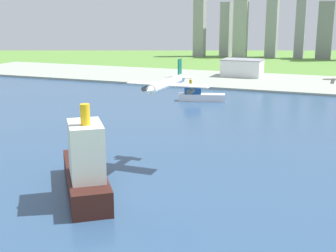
# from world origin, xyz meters

# --- Properties ---
(ground_plane) EXTENTS (2400.00, 2400.00, 0.00)m
(ground_plane) POSITION_xyz_m (0.00, 300.00, 0.00)
(ground_plane) COLOR #578838
(water_bay) EXTENTS (840.00, 360.00, 0.15)m
(water_bay) POSITION_xyz_m (0.00, 240.00, 0.07)
(water_bay) COLOR #2D4C70
(water_bay) RESTS_ON ground
(industrial_pier) EXTENTS (840.00, 140.00, 2.50)m
(industrial_pier) POSITION_xyz_m (0.00, 490.00, 1.25)
(industrial_pier) COLOR #98A191
(industrial_pier) RESTS_ON ground
(airplane_landing) EXTENTS (43.45, 46.20, 15.21)m
(airplane_landing) POSITION_xyz_m (1.36, 169.16, 43.48)
(airplane_landing) COLOR white
(cargo_ship) EXTENTS (50.41, 59.79, 42.56)m
(cargo_ship) POSITION_xyz_m (-17.24, 120.52, 12.43)
(cargo_ship) COLOR #381914
(cargo_ship) RESTS_ON water_bay
(ferry_boat) EXTENTS (43.19, 22.35, 19.66)m
(ferry_boat) POSITION_xyz_m (-38.80, 351.39, 5.45)
(ferry_boat) COLOR white
(ferry_boat) RESTS_ON water_bay
(warehouse_main) EXTENTS (49.10, 34.80, 21.11)m
(warehouse_main) POSITION_xyz_m (-35.76, 518.07, 13.08)
(warehouse_main) COLOR white
(warehouse_main) RESTS_ON industrial_pier
(distant_skyline) EXTENTS (415.09, 55.55, 159.98)m
(distant_skyline) POSITION_xyz_m (8.03, 811.16, 59.26)
(distant_skyline) COLOR gray
(distant_skyline) RESTS_ON ground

